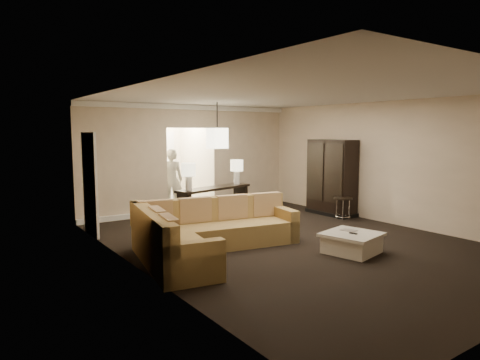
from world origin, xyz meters
TOP-DOWN VIEW (x-y plane):
  - ground at (0.00, 0.00)m, footprint 8.00×8.00m
  - wall_back at (0.00, 4.00)m, footprint 6.00×0.04m
  - wall_left at (-3.00, 0.00)m, footprint 0.04×8.00m
  - wall_right at (3.00, 0.00)m, footprint 0.04×8.00m
  - ceiling at (0.00, 0.00)m, footprint 6.00×8.00m
  - crown_molding at (0.00, 3.95)m, footprint 6.00×0.10m
  - baseboard at (0.00, 3.95)m, footprint 6.00×0.10m
  - side_door at (-2.97, 2.80)m, footprint 0.05×0.90m
  - foyer at (0.00, 5.34)m, footprint 1.44×2.02m
  - sectional_sofa at (-1.71, 0.35)m, footprint 3.34×2.51m
  - coffee_table at (0.40, -1.10)m, footprint 1.06×1.06m
  - console_table at (-0.12, 2.66)m, footprint 2.11×0.92m
  - armoire at (2.69, 1.55)m, footprint 0.57×1.32m
  - drink_table at (2.37, 0.87)m, footprint 0.44×0.44m
  - table_lamp_left at (-0.90, 2.48)m, footprint 0.32×0.32m
  - table_lamp_right at (0.65, 2.84)m, footprint 0.32×0.32m
  - pendant_light at (0.00, 2.70)m, footprint 0.38×0.38m
  - person at (-0.45, 4.30)m, footprint 0.78×0.66m

SIDE VIEW (x-z plane):
  - ground at x=0.00m, z-range 0.00..0.00m
  - baseboard at x=0.00m, z-range 0.00..0.12m
  - coffee_table at x=0.40m, z-range 0.00..0.37m
  - sectional_sofa at x=-1.71m, z-range -0.09..0.80m
  - drink_table at x=2.37m, z-range 0.12..0.67m
  - console_table at x=-0.12m, z-range 0.08..0.87m
  - armoire at x=2.69m, z-range -0.04..1.86m
  - person at x=-0.45m, z-range 0.00..1.84m
  - side_door at x=-2.97m, z-range 0.00..2.10m
  - table_lamp_left at x=-0.90m, z-range 0.90..1.50m
  - table_lamp_right at x=0.65m, z-range 0.90..1.50m
  - foyer at x=0.00m, z-range -0.10..2.70m
  - wall_back at x=0.00m, z-range 0.00..2.80m
  - wall_left at x=-3.00m, z-range 0.00..2.80m
  - wall_right at x=3.00m, z-range 0.00..2.80m
  - pendant_light at x=0.00m, z-range 1.41..2.50m
  - crown_molding at x=0.00m, z-range 2.67..2.79m
  - ceiling at x=0.00m, z-range 2.79..2.81m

